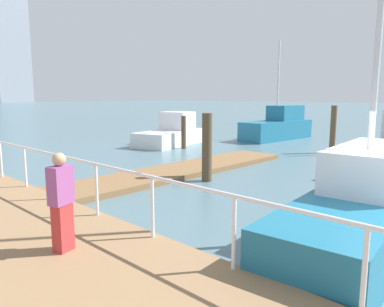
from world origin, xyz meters
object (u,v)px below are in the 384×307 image
object	(u,v)px
moored_boat_1	(278,126)
pedestrian_2	(61,201)
moored_boat_2	(172,133)
moored_boat_3	(367,201)

from	to	relation	value
moored_boat_1	pedestrian_2	xyz separation A→B (m)	(-18.55, -7.11, 0.35)
moored_boat_1	pedestrian_2	world-z (taller)	moored_boat_1
moored_boat_1	pedestrian_2	bearing A→B (deg)	-159.01
moored_boat_2	moored_boat_1	bearing A→B (deg)	-25.33
moored_boat_3	pedestrian_2	distance (m)	5.74
moored_boat_2	pedestrian_2	xyz separation A→B (m)	(-12.01, -10.21, 0.55)
moored_boat_1	moored_boat_2	bearing A→B (deg)	154.67
moored_boat_3	moored_boat_1	bearing A→B (deg)	36.28
moored_boat_1	moored_boat_2	world-z (taller)	moored_boat_1
pedestrian_2	moored_boat_2	bearing A→B (deg)	40.36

